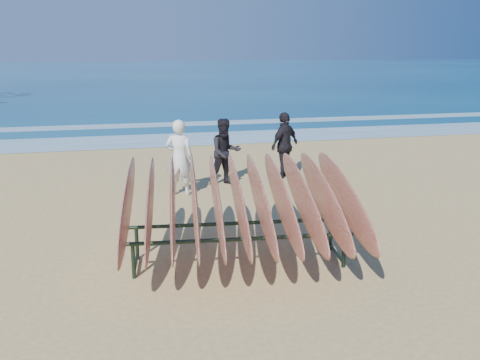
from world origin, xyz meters
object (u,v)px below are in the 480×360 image
Objects in this scene: person_dark_a at (225,152)px; person_white at (179,158)px; person_dark_b at (285,145)px; surfboard_rack at (238,201)px.

person_white is at bearing -163.55° from person_dark_a.
person_white is 1.03× the size of person_dark_b.
surfboard_rack is 5.17m from person_dark_b.
surfboard_rack is 3.76m from person_white.
person_white reaches higher than surfboard_rack.
person_dark_a is (1.10, 0.56, -0.05)m from person_white.
person_dark_a is 0.97× the size of person_dark_b.
person_dark_b is (2.17, 4.69, -0.16)m from surfboard_rack.
person_white reaches higher than person_dark_b.
person_dark_a is at bearing 87.10° from surfboard_rack.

